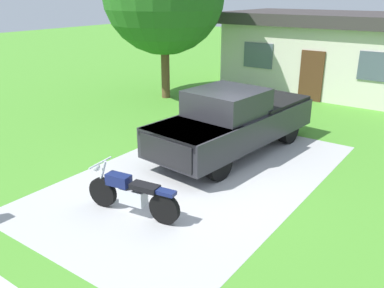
% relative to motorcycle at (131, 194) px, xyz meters
% --- Properties ---
extents(ground_plane, '(80.00, 80.00, 0.00)m').
position_rel_motorcycle_xyz_m(ground_plane, '(0.09, 2.37, -0.47)').
color(ground_plane, '#4C922E').
extents(driveway_pad, '(5.24, 8.72, 0.01)m').
position_rel_motorcycle_xyz_m(driveway_pad, '(0.09, 2.37, -0.47)').
color(driveway_pad, '#ADADAD').
rests_on(driveway_pad, ground).
extents(motorcycle, '(2.20, 0.70, 1.09)m').
position_rel_motorcycle_xyz_m(motorcycle, '(0.00, 0.00, 0.00)').
color(motorcycle, black).
rests_on(motorcycle, ground).
extents(pickup_truck, '(2.53, 5.78, 1.90)m').
position_rel_motorcycle_xyz_m(pickup_truck, '(-0.09, 4.40, 0.48)').
color(pickup_truck, black).
rests_on(pickup_truck, ground).
extents(neighbor_house, '(9.60, 5.60, 3.50)m').
position_rel_motorcycle_xyz_m(neighbor_house, '(-0.46, 13.90, 1.32)').
color(neighbor_house, beige).
rests_on(neighbor_house, ground).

